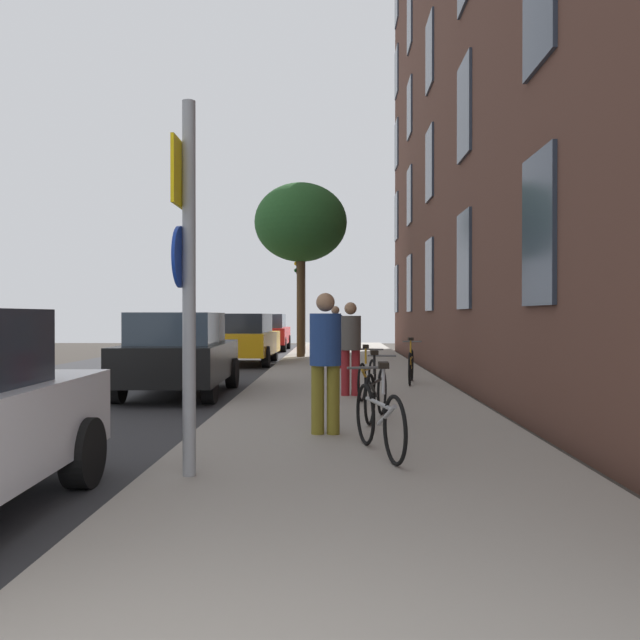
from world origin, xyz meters
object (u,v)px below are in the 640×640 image
(traffic_light, at_px, (301,284))
(pedestrian_2, at_px, (335,333))
(bicycle_1, at_px, (376,392))
(bicycle_2, at_px, (367,377))
(sign_post, at_px, (186,266))
(pedestrian_0, at_px, (325,354))
(pedestrian_1, at_px, (351,342))
(car_2, at_px, (245,338))
(car_3, at_px, (267,332))
(tree_near, at_px, (301,223))
(bicycle_3, at_px, (411,365))
(car_1, at_px, (180,353))
(bicycle_0, at_px, (379,418))

(traffic_light, xyz_separation_m, pedestrian_2, (1.28, -6.88, -1.66))
(bicycle_1, distance_m, bicycle_2, 2.42)
(sign_post, height_order, pedestrian_0, sign_post)
(pedestrian_1, relative_size, car_2, 0.38)
(sign_post, height_order, pedestrian_2, sign_post)
(car_3, bearing_deg, pedestrian_0, -82.29)
(tree_near, xyz_separation_m, bicycle_3, (2.83, -9.15, -4.30))
(car_1, bearing_deg, pedestrian_1, -14.81)
(bicycle_1, bearing_deg, tree_near, 97.14)
(bicycle_0, relative_size, pedestrian_1, 1.01)
(car_1, bearing_deg, car_2, 88.95)
(tree_near, bearing_deg, bicycle_1, -82.86)
(sign_post, height_order, pedestrian_1, sign_post)
(traffic_light, height_order, pedestrian_2, traffic_light)
(sign_post, relative_size, bicycle_3, 1.96)
(bicycle_2, distance_m, pedestrian_0, 3.68)
(pedestrian_0, bearing_deg, car_1, 121.23)
(car_1, bearing_deg, pedestrian_2, 60.11)
(tree_near, height_order, car_3, tree_near)
(traffic_light, distance_m, bicycle_2, 13.77)
(pedestrian_2, distance_m, car_3, 11.75)
(sign_post, distance_m, pedestrian_0, 2.64)
(bicycle_1, distance_m, pedestrian_0, 1.47)
(bicycle_0, xyz_separation_m, bicycle_3, (1.17, 7.33, 0.00))
(pedestrian_0, bearing_deg, car_3, 97.71)
(pedestrian_0, distance_m, car_3, 21.69)
(pedestrian_0, xyz_separation_m, pedestrian_1, (0.40, 3.95, -0.02))
(bicycle_2, relative_size, pedestrian_2, 0.92)
(traffic_light, xyz_separation_m, bicycle_2, (1.83, -13.46, -2.27))
(bicycle_0, relative_size, bicycle_1, 1.06)
(traffic_light, height_order, car_3, traffic_light)
(pedestrian_2, distance_m, car_2, 4.19)
(bicycle_0, distance_m, car_2, 14.74)
(tree_near, bearing_deg, bicycle_2, -81.45)
(bicycle_2, height_order, pedestrian_0, pedestrian_0)
(sign_post, xyz_separation_m, bicycle_3, (2.98, 8.29, -1.52))
(bicycle_0, bearing_deg, sign_post, -152.19)
(pedestrian_1, bearing_deg, traffic_light, 96.77)
(traffic_light, distance_m, pedestrian_1, 13.27)
(car_3, bearing_deg, tree_near, -73.56)
(traffic_light, height_order, car_1, traffic_light)
(car_2, bearing_deg, tree_near, 51.56)
(pedestrian_1, xyz_separation_m, car_3, (-3.31, 17.54, -0.25))
(traffic_light, relative_size, car_1, 0.93)
(bicycle_1, bearing_deg, bicycle_0, -92.73)
(bicycle_0, bearing_deg, tree_near, 95.75)
(bicycle_3, xyz_separation_m, car_2, (-4.52, 7.01, 0.34))
(bicycle_2, distance_m, car_3, 18.29)
(sign_post, xyz_separation_m, bicycle_1, (1.93, 3.29, -1.52))
(pedestrian_1, bearing_deg, car_2, 109.02)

